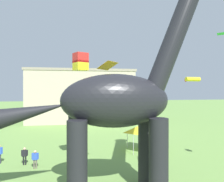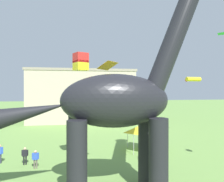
{
  "view_description": "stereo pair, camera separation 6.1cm",
  "coord_description": "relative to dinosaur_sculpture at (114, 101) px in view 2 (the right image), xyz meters",
  "views": [
    {
      "loc": [
        -2.55,
        -8.63,
        6.96
      ],
      "look_at": [
        -0.09,
        5.96,
        6.85
      ],
      "focal_mm": 33.32,
      "sensor_mm": 36.0,
      "label": 1
    },
    {
      "loc": [
        -2.49,
        -8.64,
        6.96
      ],
      "look_at": [
        -0.09,
        5.96,
        6.85
      ],
      "focal_mm": 33.32,
      "sensor_mm": 36.0,
      "label": 2
    }
  ],
  "objects": [
    {
      "name": "person_strolling_adult",
      "position": [
        -6.04,
        5.77,
        -5.26
      ],
      "size": [
        0.6,
        0.27,
        1.61
      ],
      "rotation": [
        0.0,
        0.0,
        0.28
      ],
      "color": "#6B6056",
      "rests_on": "ground_plane"
    },
    {
      "name": "festival_canopy_tent",
      "position": [
        4.85,
        9.36,
        -3.69
      ],
      "size": [
        3.15,
        3.15,
        3.0
      ],
      "color": "#B2B2B7",
      "rests_on": "ground_plane"
    },
    {
      "name": "person_far_spectator",
      "position": [
        -7.18,
        6.89,
        -5.26
      ],
      "size": [
        0.6,
        0.27,
        1.61
      ],
      "rotation": [
        0.0,
        0.0,
        4.29
      ],
      "color": "black",
      "rests_on": "ground_plane"
    },
    {
      "name": "kite_far_left",
      "position": [
        -0.23,
        1.43,
        2.44
      ],
      "size": [
        1.68,
        1.73,
        0.52
      ],
      "color": "orange"
    },
    {
      "name": "dinosaur_sculpture",
      "position": [
        0.0,
        0.0,
        0.0
      ],
      "size": [
        16.49,
        3.49,
        17.23
      ],
      "rotation": [
        0.0,
        0.0,
        0.49
      ],
      "color": "black",
      "rests_on": "ground_plane"
    },
    {
      "name": "kite_mid_center",
      "position": [
        14.49,
        15.31,
        2.25
      ],
      "size": [
        2.37,
        2.08,
        0.68
      ],
      "color": "yellow"
    },
    {
      "name": "kite_apex",
      "position": [
        -2.11,
        4.19,
        3.04
      ],
      "size": [
        1.35,
        1.35,
        1.44
      ],
      "color": "red"
    },
    {
      "name": "background_building_block",
      "position": [
        -1.45,
        33.61,
        -0.61
      ],
      "size": [
        22.59,
        10.49,
        11.22
      ],
      "color": "#B7A893",
      "rests_on": "ground_plane"
    },
    {
      "name": "kite_far_right",
      "position": [
        16.64,
        11.74,
        8.2
      ],
      "size": [
        1.16,
        1.15,
        0.18
      ],
      "color": "green"
    }
  ]
}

